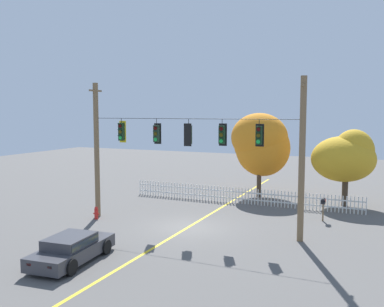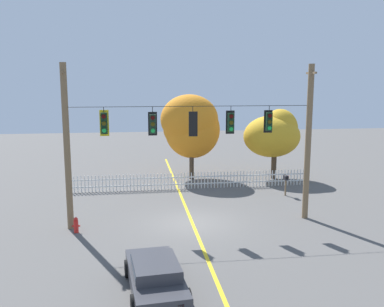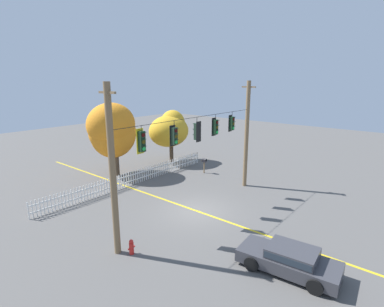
{
  "view_description": "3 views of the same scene",
  "coord_description": "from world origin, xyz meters",
  "px_view_note": "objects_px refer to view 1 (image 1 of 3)",
  "views": [
    {
      "loc": [
        9.33,
        -20.3,
        6.23
      ],
      "look_at": [
        0.26,
        -0.08,
        4.05
      ],
      "focal_mm": 39.35,
      "sensor_mm": 36.0,
      "label": 1
    },
    {
      "loc": [
        -2.78,
        -20.12,
        7.03
      ],
      "look_at": [
        -0.07,
        -0.42,
        3.64
      ],
      "focal_mm": 39.17,
      "sensor_mm": 36.0,
      "label": 2
    },
    {
      "loc": [
        -13.45,
        -10.76,
        8.01
      ],
      "look_at": [
        -0.11,
        0.26,
        3.69
      ],
      "focal_mm": 27.84,
      "sensor_mm": 36.0,
      "label": 3
    }
  ],
  "objects_px": {
    "parked_car": "(72,248)",
    "fire_hydrant": "(96,213)",
    "traffic_signal_westbound_side": "(157,134)",
    "traffic_signal_southbound_primary": "(259,135)",
    "roadside_mailbox": "(323,203)",
    "traffic_signal_eastbound_side": "(189,135)",
    "traffic_signal_northbound_primary": "(222,135)",
    "traffic_signal_northbound_secondary": "(122,132)",
    "autumn_maple_near_fence": "(260,144)",
    "autumn_maple_mid": "(346,157)"
  },
  "relations": [
    {
      "from": "parked_car",
      "to": "roadside_mailbox",
      "type": "relative_size",
      "value": 3.24
    },
    {
      "from": "traffic_signal_eastbound_side",
      "to": "traffic_signal_southbound_primary",
      "type": "bearing_deg",
      "value": 0.28
    },
    {
      "from": "traffic_signal_northbound_secondary",
      "to": "traffic_signal_southbound_primary",
      "type": "distance_m",
      "value": 8.07
    },
    {
      "from": "traffic_signal_northbound_secondary",
      "to": "parked_car",
      "type": "height_order",
      "value": "traffic_signal_northbound_secondary"
    },
    {
      "from": "roadside_mailbox",
      "to": "autumn_maple_near_fence",
      "type": "bearing_deg",
      "value": 132.45
    },
    {
      "from": "autumn_maple_near_fence",
      "to": "roadside_mailbox",
      "type": "xyz_separation_m",
      "value": [
        5.26,
        -5.75,
        -2.82
      ]
    },
    {
      "from": "parked_car",
      "to": "traffic_signal_northbound_primary",
      "type": "bearing_deg",
      "value": 58.98
    },
    {
      "from": "traffic_signal_westbound_side",
      "to": "autumn_maple_mid",
      "type": "relative_size",
      "value": 0.27
    },
    {
      "from": "traffic_signal_northbound_primary",
      "to": "autumn_maple_mid",
      "type": "distance_m",
      "value": 10.82
    },
    {
      "from": "traffic_signal_eastbound_side",
      "to": "traffic_signal_northbound_primary",
      "type": "relative_size",
      "value": 1.04
    },
    {
      "from": "traffic_signal_westbound_side",
      "to": "roadside_mailbox",
      "type": "height_order",
      "value": "traffic_signal_westbound_side"
    },
    {
      "from": "autumn_maple_mid",
      "to": "traffic_signal_northbound_secondary",
      "type": "bearing_deg",
      "value": -141.49
    },
    {
      "from": "traffic_signal_westbound_side",
      "to": "traffic_signal_southbound_primary",
      "type": "distance_m",
      "value": 5.78
    },
    {
      "from": "traffic_signal_northbound_secondary",
      "to": "traffic_signal_northbound_primary",
      "type": "distance_m",
      "value": 6.13
    },
    {
      "from": "roadside_mailbox",
      "to": "autumn_maple_mid",
      "type": "bearing_deg",
      "value": 80.4
    },
    {
      "from": "traffic_signal_eastbound_side",
      "to": "roadside_mailbox",
      "type": "bearing_deg",
      "value": 33.92
    },
    {
      "from": "traffic_signal_westbound_side",
      "to": "traffic_signal_eastbound_side",
      "type": "distance_m",
      "value": 1.95
    },
    {
      "from": "traffic_signal_eastbound_side",
      "to": "traffic_signal_northbound_secondary",
      "type": "bearing_deg",
      "value": 179.73
    },
    {
      "from": "fire_hydrant",
      "to": "roadside_mailbox",
      "type": "distance_m",
      "value": 13.15
    },
    {
      "from": "traffic_signal_eastbound_side",
      "to": "parked_car",
      "type": "bearing_deg",
      "value": -108.09
    },
    {
      "from": "traffic_signal_westbound_side",
      "to": "roadside_mailbox",
      "type": "bearing_deg",
      "value": 27.25
    },
    {
      "from": "traffic_signal_southbound_primary",
      "to": "roadside_mailbox",
      "type": "xyz_separation_m",
      "value": [
        2.65,
        4.34,
        -4.02
      ]
    },
    {
      "from": "parked_car",
      "to": "fire_hydrant",
      "type": "xyz_separation_m",
      "value": [
        -3.44,
        6.23,
        -0.24
      ]
    },
    {
      "from": "traffic_signal_eastbound_side",
      "to": "roadside_mailbox",
      "type": "xyz_separation_m",
      "value": [
        6.48,
        4.36,
        -3.96
      ]
    },
    {
      "from": "traffic_signal_westbound_side",
      "to": "fire_hydrant",
      "type": "height_order",
      "value": "traffic_signal_westbound_side"
    },
    {
      "from": "traffic_signal_westbound_side",
      "to": "parked_car",
      "type": "bearing_deg",
      "value": -92.39
    },
    {
      "from": "autumn_maple_mid",
      "to": "parked_car",
      "type": "bearing_deg",
      "value": -120.74
    },
    {
      "from": "roadside_mailbox",
      "to": "traffic_signal_southbound_primary",
      "type": "bearing_deg",
      "value": -121.41
    },
    {
      "from": "traffic_signal_westbound_side",
      "to": "autumn_maple_near_fence",
      "type": "distance_m",
      "value": 10.64
    },
    {
      "from": "traffic_signal_eastbound_side",
      "to": "parked_car",
      "type": "distance_m",
      "value": 8.45
    },
    {
      "from": "autumn_maple_mid",
      "to": "fire_hydrant",
      "type": "height_order",
      "value": "autumn_maple_mid"
    },
    {
      "from": "traffic_signal_eastbound_side",
      "to": "traffic_signal_northbound_primary",
      "type": "distance_m",
      "value": 1.89
    },
    {
      "from": "traffic_signal_northbound_primary",
      "to": "traffic_signal_southbound_primary",
      "type": "relative_size",
      "value": 1.02
    },
    {
      "from": "traffic_signal_northbound_secondary",
      "to": "traffic_signal_eastbound_side",
      "type": "relative_size",
      "value": 0.96
    },
    {
      "from": "traffic_signal_eastbound_side",
      "to": "autumn_maple_mid",
      "type": "xyz_separation_m",
      "value": [
        7.3,
        9.2,
        -1.78
      ]
    },
    {
      "from": "parked_car",
      "to": "fire_hydrant",
      "type": "distance_m",
      "value": 7.11
    },
    {
      "from": "traffic_signal_eastbound_side",
      "to": "fire_hydrant",
      "type": "relative_size",
      "value": 1.94
    },
    {
      "from": "traffic_signal_northbound_secondary",
      "to": "autumn_maple_near_fence",
      "type": "bearing_deg",
      "value": 61.55
    },
    {
      "from": "autumn_maple_near_fence",
      "to": "autumn_maple_mid",
      "type": "xyz_separation_m",
      "value": [
        6.08,
        -0.9,
        -0.63
      ]
    },
    {
      "from": "traffic_signal_westbound_side",
      "to": "roadside_mailbox",
      "type": "xyz_separation_m",
      "value": [
        8.43,
        4.34,
        -3.98
      ]
    },
    {
      "from": "autumn_maple_mid",
      "to": "parked_car",
      "type": "distance_m",
      "value": 18.84
    },
    {
      "from": "traffic_signal_southbound_primary",
      "to": "roadside_mailbox",
      "type": "relative_size",
      "value": 1.02
    },
    {
      "from": "autumn_maple_near_fence",
      "to": "autumn_maple_mid",
      "type": "bearing_deg",
      "value": -8.45
    },
    {
      "from": "traffic_signal_eastbound_side",
      "to": "traffic_signal_northbound_primary",
      "type": "bearing_deg",
      "value": 0.58
    },
    {
      "from": "traffic_signal_northbound_secondary",
      "to": "roadside_mailbox",
      "type": "height_order",
      "value": "traffic_signal_northbound_secondary"
    },
    {
      "from": "fire_hydrant",
      "to": "roadside_mailbox",
      "type": "height_order",
      "value": "roadside_mailbox"
    },
    {
      "from": "parked_car",
      "to": "traffic_signal_eastbound_side",
      "type": "bearing_deg",
      "value": 71.91
    },
    {
      "from": "traffic_signal_eastbound_side",
      "to": "traffic_signal_southbound_primary",
      "type": "height_order",
      "value": "same"
    },
    {
      "from": "traffic_signal_southbound_primary",
      "to": "fire_hydrant",
      "type": "distance_m",
      "value": 10.63
    },
    {
      "from": "parked_car",
      "to": "fire_hydrant",
      "type": "bearing_deg",
      "value": 118.89
    }
  ]
}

